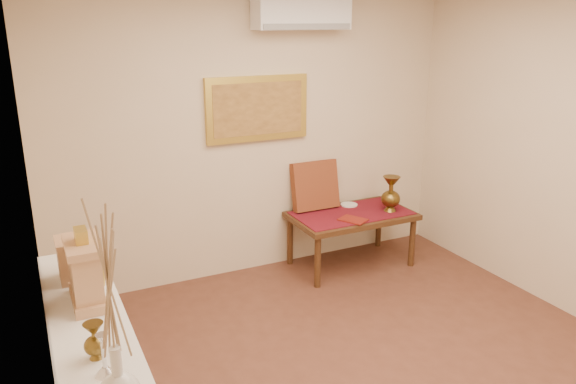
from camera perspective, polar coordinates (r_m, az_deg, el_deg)
wall_back at (r=5.32m, az=-3.19°, el=5.83°), size 4.00×0.02×2.70m
wall_left at (r=2.77m, az=-23.87°, el=-6.66°), size 0.02×4.50×2.70m
white_vase at (r=2.03m, az=-17.44°, el=-12.61°), size 0.17×0.17×0.88m
candlestick at (r=2.52m, az=-18.21°, el=-15.43°), size 0.09×0.09×0.19m
brass_urn_small at (r=2.64m, az=-19.09°, el=-13.63°), size 0.10×0.10×0.22m
table_cloth at (r=5.59m, az=6.50°, el=-2.14°), size 1.14×0.59×0.01m
brass_urn_tall at (r=5.64m, az=10.42°, el=0.20°), size 0.19×0.19×0.43m
plate at (r=5.81m, az=6.21°, el=-1.29°), size 0.17×0.17×0.01m
menu at (r=5.38m, az=6.62°, el=-2.82°), size 0.28×0.31×0.01m
cushion at (r=5.62m, az=2.75°, el=0.68°), size 0.48×0.20×0.49m
mantel_clock at (r=3.10m, az=-19.88°, el=-7.60°), size 0.17×0.36×0.41m
wooden_chest at (r=3.41m, az=-21.04°, el=-6.36°), size 0.16×0.21×0.24m
low_table at (r=5.62m, az=6.47°, el=-2.80°), size 1.20×0.70×0.55m
painting at (r=5.25m, az=-3.12°, el=8.46°), size 1.00×0.06×0.60m
ac_unit at (r=5.26m, az=1.41°, el=17.77°), size 0.90×0.25×0.30m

